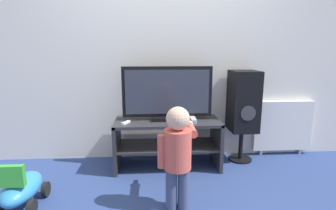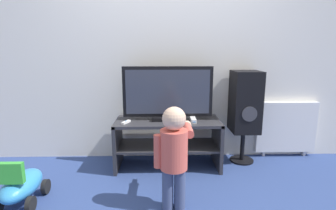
% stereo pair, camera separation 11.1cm
% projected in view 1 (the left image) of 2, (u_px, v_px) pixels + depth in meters
% --- Properties ---
extents(ground_plane, '(16.00, 16.00, 0.00)m').
position_uv_depth(ground_plane, '(169.00, 176.00, 2.76)').
color(ground_plane, navy).
extents(wall_back, '(10.00, 0.06, 2.60)m').
position_uv_depth(wall_back, '(166.00, 50.00, 3.06)').
color(wall_back, silver).
rests_on(wall_back, ground_plane).
extents(tv_stand, '(1.16, 0.50, 0.54)m').
position_uv_depth(tv_stand, '(167.00, 136.00, 2.93)').
color(tv_stand, '#2D2D33').
rests_on(tv_stand, ground_plane).
extents(television, '(0.98, 0.20, 0.59)m').
position_uv_depth(television, '(167.00, 94.00, 2.85)').
color(television, black).
rests_on(television, tv_stand).
extents(game_console, '(0.06, 0.20, 0.04)m').
position_uv_depth(game_console, '(193.00, 119.00, 2.85)').
color(game_console, white).
rests_on(game_console, tv_stand).
extents(remote_primary, '(0.09, 0.13, 0.03)m').
position_uv_depth(remote_primary, '(126.00, 123.00, 2.75)').
color(remote_primary, white).
rests_on(remote_primary, tv_stand).
extents(child, '(0.33, 0.49, 0.87)m').
position_uv_depth(child, '(178.00, 150.00, 2.10)').
color(child, '#3F4C72').
rests_on(child, ground_plane).
extents(speaker_tower, '(0.30, 0.35, 1.07)m').
position_uv_depth(speaker_tower, '(243.00, 103.00, 3.02)').
color(speaker_tower, black).
rests_on(speaker_tower, ground_plane).
extents(ride_on_toy, '(0.31, 0.52, 0.43)m').
position_uv_depth(ride_on_toy, '(21.00, 188.00, 2.19)').
color(ride_on_toy, '#338CD1').
rests_on(ride_on_toy, ground_plane).
extents(radiator, '(0.73, 0.08, 0.69)m').
position_uv_depth(radiator, '(282.00, 126.00, 3.27)').
color(radiator, white).
rests_on(radiator, ground_plane).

